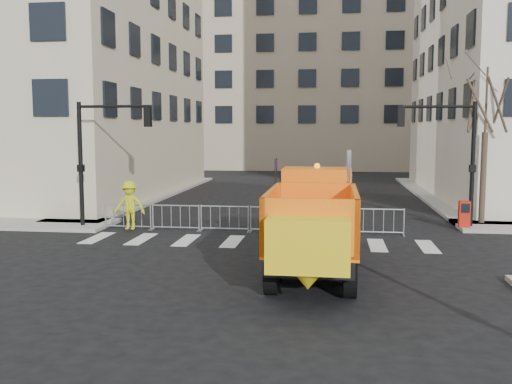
# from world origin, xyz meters

# --- Properties ---
(ground) EXTENTS (120.00, 120.00, 0.00)m
(ground) POSITION_xyz_m (0.00, 0.00, 0.00)
(ground) COLOR black
(ground) RESTS_ON ground
(sidewalk_back) EXTENTS (64.00, 5.00, 0.15)m
(sidewalk_back) POSITION_xyz_m (0.00, 8.50, 0.07)
(sidewalk_back) COLOR gray
(sidewalk_back) RESTS_ON ground
(building_far) EXTENTS (30.00, 18.00, 24.00)m
(building_far) POSITION_xyz_m (0.00, 52.00, 12.00)
(building_far) COLOR tan
(building_far) RESTS_ON ground
(traffic_light_left) EXTENTS (0.18, 0.18, 5.40)m
(traffic_light_left) POSITION_xyz_m (-8.00, 7.50, 2.70)
(traffic_light_left) COLOR black
(traffic_light_left) RESTS_ON ground
(traffic_light_right) EXTENTS (0.18, 0.18, 5.40)m
(traffic_light_right) POSITION_xyz_m (8.50, 9.50, 2.70)
(traffic_light_right) COLOR black
(traffic_light_right) RESTS_ON ground
(crowd_barriers) EXTENTS (12.60, 0.60, 1.10)m
(crowd_barriers) POSITION_xyz_m (-0.75, 7.60, 0.55)
(crowd_barriers) COLOR #9EA0A5
(crowd_barriers) RESTS_ON ground
(street_tree) EXTENTS (3.00, 3.00, 7.50)m
(street_tree) POSITION_xyz_m (9.20, 10.50, 3.75)
(street_tree) COLOR #382B21
(street_tree) RESTS_ON ground
(plow_truck) EXTENTS (3.04, 9.31, 3.61)m
(plow_truck) POSITION_xyz_m (2.12, 0.97, 1.60)
(plow_truck) COLOR black
(plow_truck) RESTS_ON ground
(cop_a) EXTENTS (0.77, 0.57, 1.93)m
(cop_a) POSITION_xyz_m (2.34, 4.73, 0.97)
(cop_a) COLOR black
(cop_a) RESTS_ON ground
(cop_b) EXTENTS (1.06, 0.97, 1.76)m
(cop_b) POSITION_xyz_m (1.09, 7.00, 0.88)
(cop_b) COLOR black
(cop_b) RESTS_ON ground
(cop_c) EXTENTS (0.92, 0.99, 1.64)m
(cop_c) POSITION_xyz_m (0.87, 5.62, 0.82)
(cop_c) COLOR black
(cop_c) RESTS_ON ground
(worker) EXTENTS (1.30, 0.76, 2.00)m
(worker) POSITION_xyz_m (-5.62, 6.80, 1.15)
(worker) COLOR #BBBF16
(worker) RESTS_ON sidewalk_back
(newspaper_box) EXTENTS (0.47, 0.42, 1.10)m
(newspaper_box) POSITION_xyz_m (8.16, 9.17, 0.70)
(newspaper_box) COLOR red
(newspaper_box) RESTS_ON sidewalk_back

